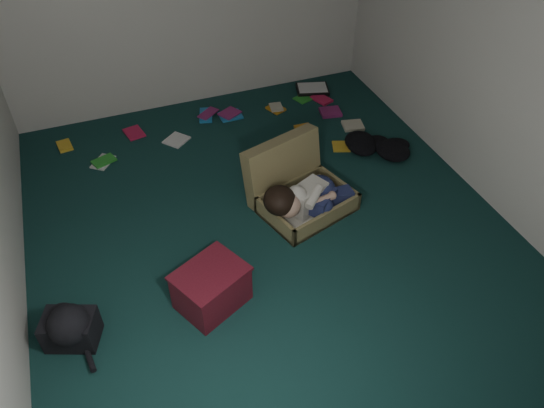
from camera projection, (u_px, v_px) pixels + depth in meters
floor at (266, 223)px, 4.66m from camera, size 4.50×4.50×0.00m
wall_front at (450, 346)px, 2.23m from camera, size 4.50×0.00×4.50m
wall_right at (493, 48)px, 4.33m from camera, size 0.00×4.50×4.50m
suitcase at (297, 187)px, 4.76m from camera, size 0.96×0.95×0.57m
person at (307, 197)px, 4.59m from camera, size 0.87×0.44×0.35m
maroon_bin at (211, 288)px, 3.90m from camera, size 0.62×0.57×0.34m
backpack at (70, 328)px, 3.68m from camera, size 0.54×0.49×0.27m
clothing_pile at (378, 145)px, 5.41m from camera, size 0.55×0.49×0.15m
paper_tray at (312, 89)px, 6.36m from camera, size 0.44×0.38×0.05m
book_scatter at (244, 125)px, 5.81m from camera, size 3.19×1.34×0.02m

